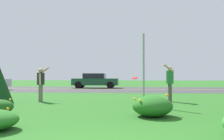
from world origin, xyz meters
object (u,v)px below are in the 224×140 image
Objects in this scene: sign_post_near_path at (144,70)px; person_catcher_green_shirt at (170,80)px; person_thrower_dark_shirt at (41,82)px; car_dark_green_center_left at (95,81)px; frisbee_red at (135,78)px.

sign_post_near_path is 1.64× the size of person_catcher_green_shirt.
person_catcher_green_shirt is at bearing 4.42° from person_thrower_dark_shirt.
car_dark_green_center_left is at bearing 105.58° from sign_post_near_path.
sign_post_near_path is at bearing -16.62° from person_thrower_dark_shirt.
person_thrower_dark_shirt is 5.92m from person_catcher_green_shirt.
sign_post_near_path is 1.62m from frisbee_red.
person_catcher_green_shirt is 1.62m from frisbee_red.
sign_post_near_path is at bearing -78.07° from frisbee_red.
person_catcher_green_shirt is 14.13m from car_dark_green_center_left.
person_catcher_green_shirt reaches higher than person_thrower_dark_shirt.
person_catcher_green_shirt is (5.90, 0.46, 0.06)m from person_thrower_dark_shirt.
frisbee_red is (-1.59, -0.29, 0.11)m from person_catcher_green_shirt.
frisbee_red is (-0.33, 1.55, -0.33)m from sign_post_near_path.
person_thrower_dark_shirt is at bearing -92.06° from car_dark_green_center_left.
frisbee_red is at bearing 2.21° from person_thrower_dark_shirt.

